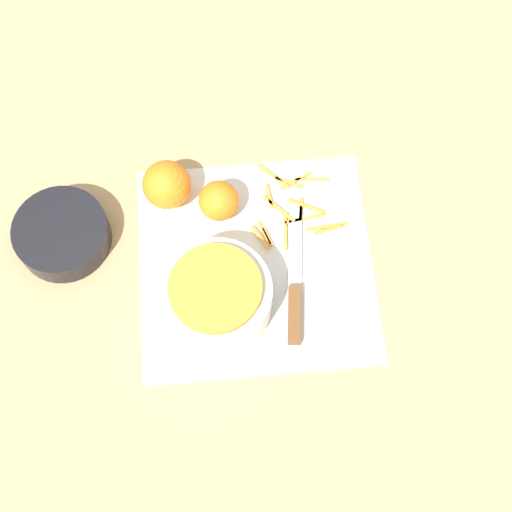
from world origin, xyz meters
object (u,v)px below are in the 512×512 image
Objects in this scene: bowl_speckled at (217,296)px; orange_right at (219,201)px; knife at (295,297)px; orange_left at (167,185)px; bowl_dark at (62,234)px.

orange_right is (0.17, -0.01, -0.01)m from bowl_speckled.
orange_left is (0.20, 0.19, 0.03)m from knife.
bowl_speckled is at bearing -119.17° from bowl_dark.
bowl_speckled is at bearing 97.18° from knife.
orange_right is at bearing 39.97° from knife.
bowl_speckled reaches higher than knife.
bowl_dark is at bearing 96.76° from orange_right.
orange_right reaches higher than bowl_dark.
knife is 3.06× the size of orange_left.
bowl_speckled reaches higher than bowl_dark.
orange_right is at bearing -4.96° from bowl_speckled.
bowl_speckled is at bearing -161.08° from orange_left.
knife is at bearing -89.70° from bowl_speckled.
knife is at bearing -110.29° from bowl_dark.
orange_right is at bearing -83.24° from bowl_dark.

